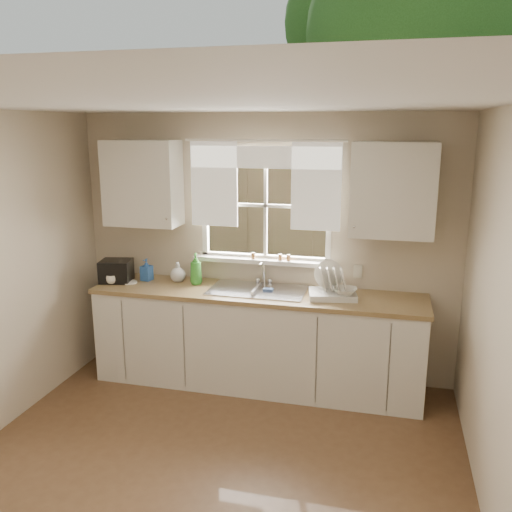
% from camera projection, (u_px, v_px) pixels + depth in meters
% --- Properties ---
extents(ground, '(4.00, 4.00, 0.00)m').
position_uv_depth(ground, '(195.00, 498.00, 3.55)').
color(ground, brown).
rests_on(ground, ground).
extents(room_walls, '(3.62, 4.02, 2.50)m').
position_uv_depth(room_walls, '(186.00, 324.00, 3.20)').
color(room_walls, beige).
rests_on(room_walls, ground).
extents(ceiling, '(3.60, 4.00, 0.02)m').
position_uv_depth(ceiling, '(183.00, 103.00, 2.97)').
color(ceiling, silver).
rests_on(ceiling, room_walls).
extents(window, '(1.38, 0.16, 1.06)m').
position_uv_depth(window, '(265.00, 223.00, 5.09)').
color(window, white).
rests_on(window, room_walls).
extents(curtains, '(1.50, 0.03, 0.81)m').
position_uv_depth(curtains, '(264.00, 176.00, 4.94)').
color(curtains, white).
rests_on(curtains, room_walls).
extents(base_cabinets, '(3.00, 0.62, 0.87)m').
position_uv_depth(base_cabinets, '(257.00, 340.00, 5.03)').
color(base_cabinets, silver).
rests_on(base_cabinets, ground).
extents(countertop, '(3.04, 0.65, 0.04)m').
position_uv_depth(countertop, '(257.00, 294.00, 4.93)').
color(countertop, olive).
rests_on(countertop, base_cabinets).
extents(upper_cabinet_left, '(0.70, 0.33, 0.80)m').
position_uv_depth(upper_cabinet_left, '(143.00, 183.00, 5.11)').
color(upper_cabinet_left, silver).
rests_on(upper_cabinet_left, room_walls).
extents(upper_cabinet_right, '(0.70, 0.33, 0.80)m').
position_uv_depth(upper_cabinet_right, '(393.00, 190.00, 4.57)').
color(upper_cabinet_right, silver).
rests_on(upper_cabinet_right, room_walls).
extents(wall_outlet, '(0.08, 0.01, 0.12)m').
position_uv_depth(wall_outlet, '(358.00, 271.00, 4.96)').
color(wall_outlet, beige).
rests_on(wall_outlet, room_walls).
extents(sill_jars, '(0.38, 0.04, 0.06)m').
position_uv_depth(sill_jars, '(274.00, 257.00, 5.08)').
color(sill_jars, brown).
rests_on(sill_jars, window).
extents(backyard, '(20.00, 10.00, 6.13)m').
position_uv_depth(backyard, '(369.00, 69.00, 10.54)').
color(backyard, '#335421').
rests_on(backyard, ground).
extents(sink, '(0.88, 0.52, 0.40)m').
position_uv_depth(sink, '(258.00, 298.00, 4.97)').
color(sink, '#B7B7BC').
rests_on(sink, countertop).
extents(dish_rack, '(0.46, 0.38, 0.30)m').
position_uv_depth(dish_rack, '(332.00, 289.00, 4.75)').
color(dish_rack, silver).
rests_on(dish_rack, countertop).
extents(bowl, '(0.22, 0.22, 0.05)m').
position_uv_depth(bowl, '(345.00, 291.00, 4.67)').
color(bowl, white).
rests_on(bowl, dish_rack).
extents(soap_bottle_a, '(0.14, 0.14, 0.30)m').
position_uv_depth(soap_bottle_a, '(196.00, 269.00, 5.13)').
color(soap_bottle_a, '#338C2D').
rests_on(soap_bottle_a, countertop).
extents(soap_bottle_b, '(0.11, 0.11, 0.21)m').
position_uv_depth(soap_bottle_b, '(147.00, 270.00, 5.26)').
color(soap_bottle_b, '#2F60B0').
rests_on(soap_bottle_b, countertop).
extents(soap_bottle_c, '(0.16, 0.16, 0.19)m').
position_uv_depth(soap_bottle_c, '(178.00, 272.00, 5.22)').
color(soap_bottle_c, '#EEECC4').
rests_on(soap_bottle_c, countertop).
extents(saucer, '(0.16, 0.16, 0.01)m').
position_uv_depth(saucer, '(129.00, 282.00, 5.20)').
color(saucer, white).
rests_on(saucer, countertop).
extents(cup, '(0.13, 0.13, 0.09)m').
position_uv_depth(cup, '(112.00, 279.00, 5.15)').
color(cup, white).
rests_on(cup, countertop).
extents(black_appliance, '(0.33, 0.30, 0.21)m').
position_uv_depth(black_appliance, '(116.00, 271.00, 5.23)').
color(black_appliance, black).
rests_on(black_appliance, countertop).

